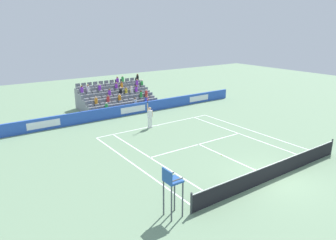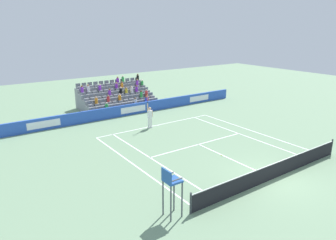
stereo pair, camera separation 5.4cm
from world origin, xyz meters
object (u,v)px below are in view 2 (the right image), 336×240
tennis_net (274,171)px  umpire_chair (171,186)px  tennis_player (150,116)px  loose_tennis_ball (222,155)px

tennis_net → umpire_chair: size_ratio=5.12×
tennis_player → umpire_chair: tennis_player is taller
tennis_net → loose_tennis_ball: size_ratio=176.03×
tennis_player → loose_tennis_ball: 7.76m
tennis_net → umpire_chair: bearing=-3.0°
umpire_chair → tennis_player: bearing=-117.6°
tennis_player → loose_tennis_ball: bearing=95.5°
tennis_player → loose_tennis_ball: (-0.74, 7.67, -0.96)m
tennis_player → umpire_chair: size_ratio=1.22×
tennis_net → tennis_player: bearing=-85.7°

